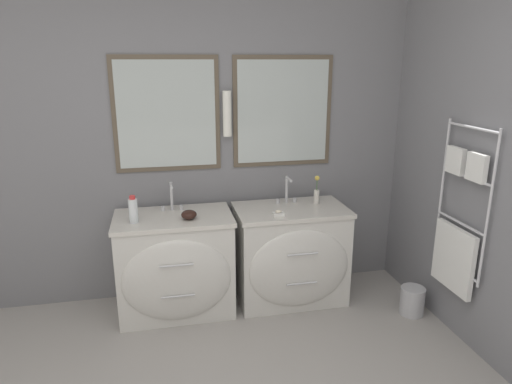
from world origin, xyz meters
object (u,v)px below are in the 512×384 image
(vanity_right, at_px, (291,254))
(toiletry_bottle, at_px, (133,210))
(vanity_left, at_px, (176,264))
(amenity_bowl, at_px, (189,215))
(flower_vase, at_px, (317,193))
(waste_bin, at_px, (412,300))

(vanity_right, relative_size, toiletry_bottle, 4.38)
(vanity_left, bearing_deg, amenity_bowl, -28.61)
(vanity_right, distance_m, toiletry_bottle, 1.28)
(vanity_left, relative_size, amenity_bowl, 7.70)
(vanity_right, xyz_separation_m, toiletry_bottle, (-1.19, -0.05, 0.47))
(amenity_bowl, bearing_deg, vanity_right, 4.38)
(vanity_left, bearing_deg, vanity_right, 0.00)
(toiletry_bottle, height_order, flower_vase, flower_vase)
(toiletry_bottle, xyz_separation_m, amenity_bowl, (0.39, -0.01, -0.06))
(vanity_left, height_order, vanity_right, same)
(vanity_right, height_order, waste_bin, vanity_right)
(toiletry_bottle, xyz_separation_m, waste_bin, (2.04, -0.36, -0.75))
(vanity_right, relative_size, waste_bin, 3.99)
(flower_vase, height_order, waste_bin, flower_vase)
(amenity_bowl, distance_m, waste_bin, 1.83)
(toiletry_bottle, distance_m, flower_vase, 1.43)
(toiletry_bottle, bearing_deg, flower_vase, 6.46)
(toiletry_bottle, distance_m, amenity_bowl, 0.39)
(vanity_right, bearing_deg, vanity_left, 180.00)
(toiletry_bottle, relative_size, waste_bin, 0.91)
(vanity_right, bearing_deg, amenity_bowl, -175.62)
(toiletry_bottle, distance_m, waste_bin, 2.20)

